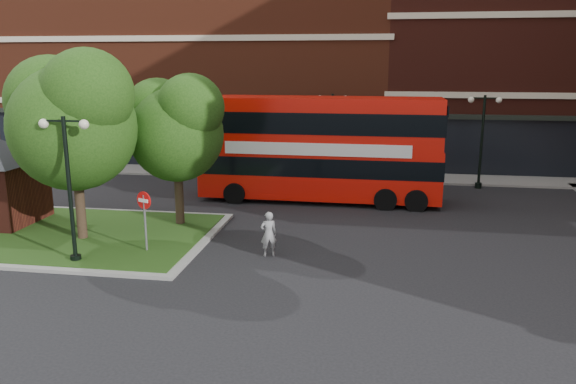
% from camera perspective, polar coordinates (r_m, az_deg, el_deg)
% --- Properties ---
extents(ground, '(120.00, 120.00, 0.00)m').
position_cam_1_polar(ground, '(18.36, -5.77, -8.39)').
color(ground, black).
rests_on(ground, ground).
extents(pavement_far, '(44.00, 3.00, 0.12)m').
position_cam_1_polar(pavement_far, '(33.95, 1.32, 1.82)').
color(pavement_far, slate).
rests_on(pavement_far, ground).
extents(terrace_far_left, '(26.00, 12.00, 14.00)m').
position_cam_1_polar(terrace_far_left, '(42.38, -8.27, 13.38)').
color(terrace_far_left, maroon).
rests_on(terrace_far_left, ground).
extents(terrace_far_right, '(18.00, 12.00, 16.00)m').
position_cam_1_polar(terrace_far_right, '(41.61, 23.01, 13.89)').
color(terrace_far_right, '#471911').
rests_on(terrace_far_right, ground).
extents(traffic_island, '(12.60, 7.60, 0.15)m').
position_cam_1_polar(traffic_island, '(24.08, -22.65, -3.94)').
color(traffic_island, gray).
rests_on(traffic_island, ground).
extents(tree_island_west, '(5.40, 4.71, 7.21)m').
position_cam_1_polar(tree_island_west, '(22.14, -21.17, 7.28)').
color(tree_island_west, '#2D2116').
rests_on(tree_island_west, ground).
extents(tree_island_east, '(4.46, 3.90, 6.29)m').
position_cam_1_polar(tree_island_east, '(23.15, -11.44, 6.74)').
color(tree_island_east, '#2D2116').
rests_on(tree_island_east, ground).
extents(lamp_island, '(1.72, 0.36, 5.00)m').
position_cam_1_polar(lamp_island, '(19.84, -21.37, 0.92)').
color(lamp_island, black).
rests_on(lamp_island, ground).
extents(lamp_far_left, '(1.72, 0.36, 5.00)m').
position_cam_1_polar(lamp_far_left, '(31.33, 4.49, 5.96)').
color(lamp_far_left, black).
rests_on(lamp_far_left, ground).
extents(lamp_far_right, '(1.72, 0.36, 5.00)m').
position_cam_1_polar(lamp_far_right, '(31.72, 19.11, 5.37)').
color(lamp_far_right, black).
rests_on(lamp_far_right, ground).
extents(bus, '(11.65, 2.83, 4.43)m').
position_cam_1_polar(bus, '(27.32, 3.22, 5.10)').
color(bus, red).
rests_on(bus, ground).
extents(woman, '(0.68, 0.56, 1.62)m').
position_cam_1_polar(woman, '(19.75, -1.98, -4.28)').
color(woman, gray).
rests_on(woman, ground).
extents(car_silver, '(4.32, 2.15, 1.42)m').
position_cam_1_polar(car_silver, '(31.79, 2.12, 2.23)').
color(car_silver, '#A3A6AA').
rests_on(car_silver, ground).
extents(car_white, '(4.42, 1.74, 1.43)m').
position_cam_1_polar(car_white, '(32.95, 8.12, 2.50)').
color(car_white, silver).
rests_on(car_white, ground).
extents(no_entry_sign, '(0.60, 0.29, 2.29)m').
position_cam_1_polar(no_entry_sign, '(20.33, -14.38, -1.76)').
color(no_entry_sign, slate).
rests_on(no_entry_sign, ground).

